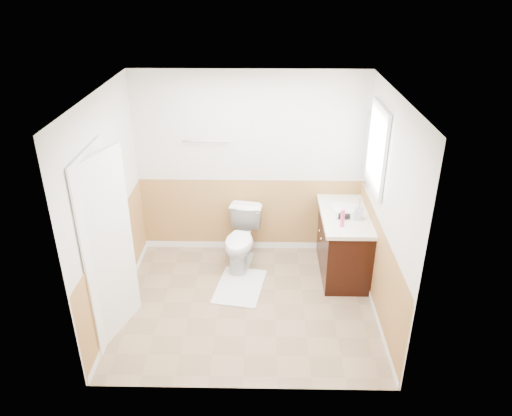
{
  "coord_description": "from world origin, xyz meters",
  "views": [
    {
      "loc": [
        0.19,
        -4.69,
        3.62
      ],
      "look_at": [
        0.1,
        0.25,
        1.15
      ],
      "focal_mm": 34.21,
      "sensor_mm": 36.0,
      "label": 1
    }
  ],
  "objects_px": {
    "soap_dispenser": "(359,212)",
    "lotion_bottle": "(343,218)",
    "bath_mat": "(240,286)",
    "toilet": "(241,240)",
    "vanity_cabinet": "(343,245)"
  },
  "relations": [
    {
      "from": "bath_mat",
      "to": "lotion_bottle",
      "type": "bearing_deg",
      "value": 2.61
    },
    {
      "from": "toilet",
      "to": "bath_mat",
      "type": "xyz_separation_m",
      "value": [
        0.0,
        -0.52,
        -0.38
      ]
    },
    {
      "from": "soap_dispenser",
      "to": "vanity_cabinet",
      "type": "bearing_deg",
      "value": 131.97
    },
    {
      "from": "soap_dispenser",
      "to": "bath_mat",
      "type": "bearing_deg",
      "value": -170.26
    },
    {
      "from": "bath_mat",
      "to": "toilet",
      "type": "bearing_deg",
      "value": 90.0
    },
    {
      "from": "bath_mat",
      "to": "lotion_bottle",
      "type": "distance_m",
      "value": 1.54
    },
    {
      "from": "toilet",
      "to": "soap_dispenser",
      "type": "distance_m",
      "value": 1.57
    },
    {
      "from": "toilet",
      "to": "soap_dispenser",
      "type": "height_order",
      "value": "soap_dispenser"
    },
    {
      "from": "lotion_bottle",
      "to": "toilet",
      "type": "bearing_deg",
      "value": 159.26
    },
    {
      "from": "bath_mat",
      "to": "soap_dispenser",
      "type": "height_order",
      "value": "soap_dispenser"
    },
    {
      "from": "bath_mat",
      "to": "lotion_bottle",
      "type": "height_order",
      "value": "lotion_bottle"
    },
    {
      "from": "toilet",
      "to": "soap_dispenser",
      "type": "relative_size",
      "value": 3.9
    },
    {
      "from": "soap_dispenser",
      "to": "lotion_bottle",
      "type": "bearing_deg",
      "value": -139.01
    },
    {
      "from": "bath_mat",
      "to": "soap_dispenser",
      "type": "distance_m",
      "value": 1.73
    },
    {
      "from": "lotion_bottle",
      "to": "soap_dispenser",
      "type": "relative_size",
      "value": 1.11
    }
  ]
}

